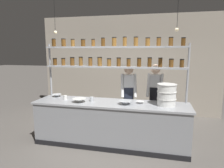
# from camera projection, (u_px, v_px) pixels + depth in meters

# --- Properties ---
(ground_plane) EXTENTS (40.00, 40.00, 0.00)m
(ground_plane) POSITION_uv_depth(u_px,v_px,m) (110.00, 144.00, 4.31)
(ground_plane) COLOR #5B5651
(back_wall) EXTENTS (5.63, 0.12, 3.06)m
(back_wall) POSITION_uv_depth(u_px,v_px,m) (128.00, 65.00, 6.33)
(back_wall) COLOR #9E9384
(back_wall) RESTS_ON ground_plane
(prep_counter) EXTENTS (3.23, 0.76, 0.92)m
(prep_counter) POSITION_uv_depth(u_px,v_px,m) (110.00, 123.00, 4.23)
(prep_counter) COLOR gray
(prep_counter) RESTS_ON ground_plane
(spice_shelf_unit) EXTENTS (3.12, 0.28, 2.28)m
(spice_shelf_unit) POSITION_uv_depth(u_px,v_px,m) (113.00, 58.00, 4.32)
(spice_shelf_unit) COLOR #999BA0
(spice_shelf_unit) RESTS_ON ground_plane
(chef_left) EXTENTS (0.40, 0.33, 1.67)m
(chef_left) POSITION_uv_depth(u_px,v_px,m) (128.00, 95.00, 4.64)
(chef_left) COLOR black
(chef_left) RESTS_ON ground_plane
(chef_center) EXTENTS (0.38, 0.31, 1.68)m
(chef_center) POSITION_uv_depth(u_px,v_px,m) (155.00, 95.00, 4.63)
(chef_center) COLOR black
(chef_center) RESTS_ON ground_plane
(container_stack) EXTENTS (0.37, 0.37, 0.43)m
(container_stack) POSITION_uv_depth(u_px,v_px,m) (167.00, 95.00, 3.88)
(container_stack) COLOR white
(container_stack) RESTS_ON prep_counter
(prep_bowl_near_left) EXTENTS (0.16, 0.16, 0.04)m
(prep_bowl_near_left) POSITION_uv_depth(u_px,v_px,m) (140.00, 102.00, 4.08)
(prep_bowl_near_left) COLOR white
(prep_bowl_near_left) RESTS_ON prep_counter
(prep_bowl_center_front) EXTENTS (0.27, 0.27, 0.07)m
(prep_bowl_center_front) POSITION_uv_depth(u_px,v_px,m) (125.00, 103.00, 4.00)
(prep_bowl_center_front) COLOR #B2B7BC
(prep_bowl_center_front) RESTS_ON prep_counter
(prep_bowl_center_back) EXTENTS (0.29, 0.29, 0.08)m
(prep_bowl_center_back) POSITION_uv_depth(u_px,v_px,m) (79.00, 100.00, 4.17)
(prep_bowl_center_back) COLOR silver
(prep_bowl_center_back) RESTS_ON prep_counter
(prep_bowl_near_right) EXTENTS (0.22, 0.22, 0.06)m
(prep_bowl_near_right) POSITION_uv_depth(u_px,v_px,m) (57.00, 95.00, 4.67)
(prep_bowl_near_right) COLOR silver
(prep_bowl_near_right) RESTS_ON prep_counter
(serving_cup_front) EXTENTS (0.08, 0.08, 0.09)m
(serving_cup_front) POSITION_uv_depth(u_px,v_px,m) (65.00, 97.00, 4.41)
(serving_cup_front) COLOR silver
(serving_cup_front) RESTS_ON prep_counter
(serving_cup_by_board) EXTENTS (0.08, 0.08, 0.10)m
(serving_cup_by_board) POSITION_uv_depth(u_px,v_px,m) (92.00, 99.00, 4.24)
(serving_cup_by_board) COLOR #B2B7BC
(serving_cup_by_board) RESTS_ON prep_counter
(pendant_light_row) EXTENTS (2.51, 0.07, 0.68)m
(pendant_light_row) POSITION_uv_depth(u_px,v_px,m) (112.00, 29.00, 3.90)
(pendant_light_row) COLOR black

